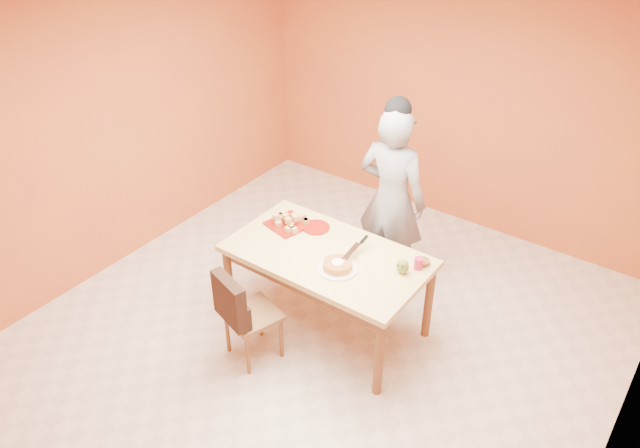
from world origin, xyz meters
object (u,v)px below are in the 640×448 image
Objects in this scene: egg_ornament at (403,266)px; dining_chair at (251,314)px; red_dinner_plate at (316,227)px; pastry_platter at (288,224)px; checker_tin at (422,262)px; dining_table at (327,263)px; sponge_cake at (338,265)px; magenta_glass at (418,263)px; person at (392,200)px.

dining_chair is at bearing -124.65° from egg_ornament.
dining_chair is at bearing -89.28° from red_dinner_plate.
checker_tin is at bearing 8.44° from pastry_platter.
egg_ornament is at bearing 11.34° from dining_table.
dining_table is 5.10× the size of pastry_platter.
sponge_cake is at bearing -37.91° from red_dinner_plate.
checker_tin reaches higher than dining_table.
dining_chair is at bearing -73.50° from pastry_platter.
dining_table is 0.74m from magenta_glass.
pastry_platter is at bearing 158.93° from sponge_cake.
person is 5.55× the size of pastry_platter.
egg_ornament is (0.52, -0.73, -0.05)m from person.
dining_chair is 1.39m from checker_tin.
pastry_platter is (-0.59, -0.71, -0.10)m from person.
magenta_glass is at bearing 19.70° from dining_table.
dining_table is at bearing -160.30° from magenta_glass.
egg_ornament is at bearing -120.30° from magenta_glass.
dining_table is at bearing -153.86° from egg_ornament.
sponge_cake is 0.49m from egg_ornament.
sponge_cake is 0.67m from checker_tin.
egg_ornament is at bearing 30.07° from sponge_cake.
person reaches higher than dining_table.
pastry_platter is at bearing -175.08° from magenta_glass.
dining_chair is 3.63× the size of red_dinner_plate.
magenta_glass is 0.86× the size of checker_tin.
red_dinner_plate is at bearing 55.58° from person.
pastry_platter is 1.39× the size of sponge_cake.
sponge_cake is (0.47, -0.37, 0.03)m from red_dinner_plate.
dining_table is 12.57× the size of egg_ornament.
person is 0.93m from pastry_platter.
checker_tin is at bearing 90.00° from magenta_glass.
egg_ornament reaches higher than dining_chair.
egg_ornament is at bearing -109.94° from checker_tin.
egg_ornament reaches higher than red_dinner_plate.
dining_chair reaches higher than dining_table.
dining_chair is 1.59m from person.
checker_tin reaches higher than pastry_platter.
sponge_cake is at bearing -138.35° from checker_tin.
checker_tin is (0.50, 0.44, -0.02)m from sponge_cake.
dining_chair reaches higher than checker_tin.
person reaches higher than pastry_platter.
person is 18.26× the size of magenta_glass.
egg_ornament is 0.14m from magenta_glass.
sponge_cake reaches higher than red_dinner_plate.
checker_tin reaches higher than red_dinner_plate.
pastry_platter is 1.12m from egg_ornament.
sponge_cake is at bearing -135.13° from egg_ornament.
dining_chair is 0.78m from sponge_cake.
person is 0.85m from magenta_glass.
egg_ornament is (1.12, -0.02, 0.05)m from pastry_platter.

